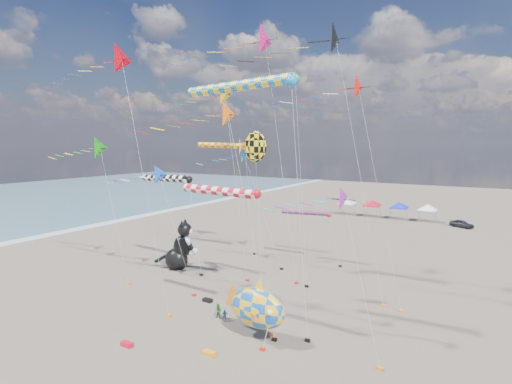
{
  "coord_description": "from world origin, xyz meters",
  "views": [
    {
      "loc": [
        19.11,
        -17.07,
        14.13
      ],
      "look_at": [
        1.6,
        12.0,
        10.03
      ],
      "focal_mm": 28.0,
      "sensor_mm": 36.0,
      "label": 1
    }
  ],
  "objects_px": {
    "person_adult": "(246,312)",
    "parked_car": "(462,224)",
    "cat_inflatable": "(178,244)",
    "fish_inflatable": "(257,308)",
    "child_green": "(218,311)",
    "child_blue": "(225,315)"
  },
  "relations": [
    {
      "from": "person_adult",
      "to": "cat_inflatable",
      "type": "bearing_deg",
      "value": 125.46
    },
    {
      "from": "cat_inflatable",
      "to": "child_blue",
      "type": "xyz_separation_m",
      "value": [
        12.34,
        -8.33,
        -2.39
      ]
    },
    {
      "from": "fish_inflatable",
      "to": "child_blue",
      "type": "distance_m",
      "value": 4.55
    },
    {
      "from": "fish_inflatable",
      "to": "parked_car",
      "type": "distance_m",
      "value": 52.56
    },
    {
      "from": "cat_inflatable",
      "to": "child_blue",
      "type": "bearing_deg",
      "value": -53.93
    },
    {
      "from": "fish_inflatable",
      "to": "child_green",
      "type": "relative_size",
      "value": 4.78
    },
    {
      "from": "cat_inflatable",
      "to": "parked_car",
      "type": "xyz_separation_m",
      "value": [
        25.84,
        41.91,
        -2.21
      ]
    },
    {
      "from": "child_green",
      "to": "fish_inflatable",
      "type": "bearing_deg",
      "value": -20.41
    },
    {
      "from": "parked_car",
      "to": "cat_inflatable",
      "type": "bearing_deg",
      "value": 174.11
    },
    {
      "from": "person_adult",
      "to": "child_green",
      "type": "bearing_deg",
      "value": 172.55
    },
    {
      "from": "person_adult",
      "to": "child_blue",
      "type": "relative_size",
      "value": 1.61
    },
    {
      "from": "parked_car",
      "to": "fish_inflatable",
      "type": "bearing_deg",
      "value": -164.82
    },
    {
      "from": "fish_inflatable",
      "to": "child_green",
      "type": "bearing_deg",
      "value": 161.75
    },
    {
      "from": "child_blue",
      "to": "parked_car",
      "type": "bearing_deg",
      "value": 27.49
    },
    {
      "from": "person_adult",
      "to": "parked_car",
      "type": "xyz_separation_m",
      "value": [
        11.99,
        49.37,
        -0.12
      ]
    },
    {
      "from": "fish_inflatable",
      "to": "cat_inflatable",
      "type": "bearing_deg",
      "value": 149.02
    },
    {
      "from": "fish_inflatable",
      "to": "child_green",
      "type": "distance_m",
      "value": 5.14
    },
    {
      "from": "fish_inflatable",
      "to": "parked_car",
      "type": "height_order",
      "value": "fish_inflatable"
    },
    {
      "from": "person_adult",
      "to": "child_green",
      "type": "distance_m",
      "value": 2.35
    },
    {
      "from": "cat_inflatable",
      "to": "child_green",
      "type": "height_order",
      "value": "cat_inflatable"
    },
    {
      "from": "parked_car",
      "to": "person_adult",
      "type": "bearing_deg",
      "value": -167.88
    },
    {
      "from": "fish_inflatable",
      "to": "child_blue",
      "type": "xyz_separation_m",
      "value": [
        -3.85,
        1.39,
        -1.98
      ]
    }
  ]
}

